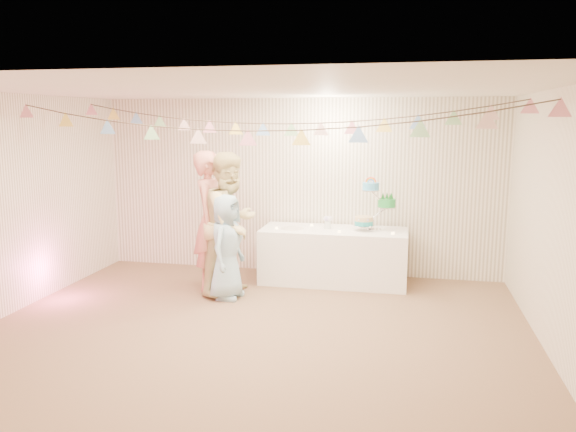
% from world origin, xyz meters
% --- Properties ---
extents(floor, '(6.00, 6.00, 0.00)m').
position_xyz_m(floor, '(0.00, 0.00, 0.00)').
color(floor, brown).
rests_on(floor, ground).
extents(ceiling, '(6.00, 6.00, 0.00)m').
position_xyz_m(ceiling, '(0.00, 0.00, 2.60)').
color(ceiling, silver).
rests_on(ceiling, ground).
extents(back_wall, '(6.00, 6.00, 0.00)m').
position_xyz_m(back_wall, '(0.00, 2.50, 1.30)').
color(back_wall, white).
rests_on(back_wall, ground).
extents(front_wall, '(6.00, 6.00, 0.00)m').
position_xyz_m(front_wall, '(0.00, -2.50, 1.30)').
color(front_wall, white).
rests_on(front_wall, ground).
extents(left_wall, '(5.00, 5.00, 0.00)m').
position_xyz_m(left_wall, '(-3.00, 0.00, 1.30)').
color(left_wall, white).
rests_on(left_wall, ground).
extents(right_wall, '(5.00, 5.00, 0.00)m').
position_xyz_m(right_wall, '(3.00, 0.00, 1.30)').
color(right_wall, white).
rests_on(right_wall, ground).
extents(table, '(2.05, 0.82, 0.77)m').
position_xyz_m(table, '(0.61, 2.03, 0.38)').
color(table, white).
rests_on(table, floor).
extents(cake_stand, '(0.62, 0.36, 0.69)m').
position_xyz_m(cake_stand, '(1.16, 2.08, 1.10)').
color(cake_stand, silver).
rests_on(cake_stand, table).
extents(cake_bottom, '(0.31, 0.31, 0.15)m').
position_xyz_m(cake_bottom, '(1.01, 2.02, 0.84)').
color(cake_bottom, teal).
rests_on(cake_bottom, cake_stand).
extents(cake_middle, '(0.27, 0.27, 0.22)m').
position_xyz_m(cake_middle, '(1.34, 2.17, 1.11)').
color(cake_middle, green).
rests_on(cake_middle, cake_stand).
extents(cake_top_tier, '(0.25, 0.25, 0.19)m').
position_xyz_m(cake_top_tier, '(1.10, 2.05, 1.38)').
color(cake_top_tier, '#4CB2EF').
rests_on(cake_top_tier, cake_stand).
extents(platter, '(0.34, 0.34, 0.02)m').
position_xyz_m(platter, '(0.01, 1.98, 0.76)').
color(platter, white).
rests_on(platter, table).
extents(posy, '(0.15, 0.15, 0.18)m').
position_xyz_m(posy, '(0.51, 2.08, 0.84)').
color(posy, white).
rests_on(posy, table).
extents(person_adult_a, '(0.47, 0.70, 1.89)m').
position_xyz_m(person_adult_a, '(-0.99, 1.40, 0.94)').
color(person_adult_a, tan).
rests_on(person_adult_a, floor).
extents(person_adult_b, '(1.00, 1.11, 1.88)m').
position_xyz_m(person_adult_b, '(-0.66, 1.25, 0.94)').
color(person_adult_b, '#DDCA88').
rests_on(person_adult_b, floor).
extents(person_child, '(0.50, 0.71, 1.36)m').
position_xyz_m(person_child, '(-0.66, 1.03, 0.68)').
color(person_child, '#97C0D6').
rests_on(person_child, floor).
extents(bunting_back, '(5.60, 1.10, 0.40)m').
position_xyz_m(bunting_back, '(0.00, 1.10, 2.35)').
color(bunting_back, pink).
rests_on(bunting_back, ceiling).
extents(bunting_front, '(5.60, 0.90, 0.36)m').
position_xyz_m(bunting_front, '(0.00, -0.20, 2.32)').
color(bunting_front, '#72A5E5').
rests_on(bunting_front, ceiling).
extents(tealight_0, '(0.04, 0.04, 0.03)m').
position_xyz_m(tealight_0, '(-0.19, 1.88, 0.78)').
color(tealight_0, '#FFD88C').
rests_on(tealight_0, table).
extents(tealight_1, '(0.04, 0.04, 0.03)m').
position_xyz_m(tealight_1, '(0.26, 2.21, 0.78)').
color(tealight_1, '#FFD88C').
rests_on(tealight_1, table).
extents(tealight_2, '(0.04, 0.04, 0.03)m').
position_xyz_m(tealight_2, '(0.71, 1.81, 0.78)').
color(tealight_2, '#FFD88C').
rests_on(tealight_2, table).
extents(tealight_3, '(0.04, 0.04, 0.03)m').
position_xyz_m(tealight_3, '(0.96, 2.25, 0.78)').
color(tealight_3, '#FFD88C').
rests_on(tealight_3, table).
extents(tealight_4, '(0.04, 0.04, 0.03)m').
position_xyz_m(tealight_4, '(1.43, 1.85, 0.78)').
color(tealight_4, '#FFD88C').
rests_on(tealight_4, table).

